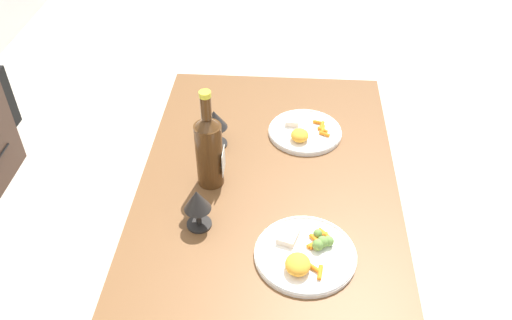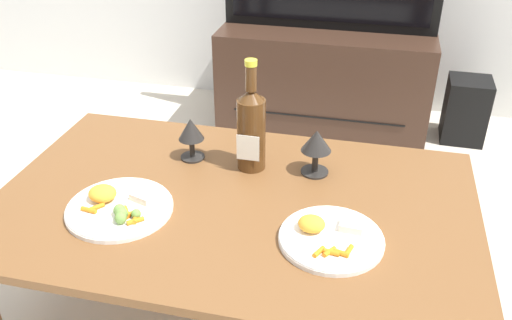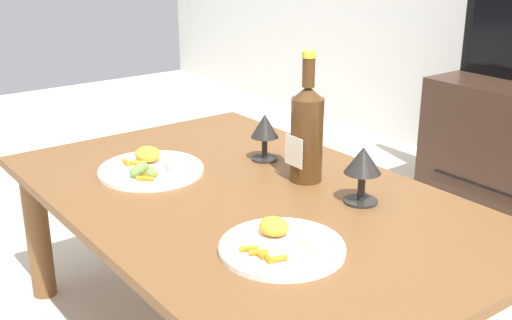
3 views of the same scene
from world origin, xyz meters
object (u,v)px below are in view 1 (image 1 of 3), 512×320
Objects in this scene: dining_table at (268,200)px; dinner_plate_right at (304,131)px; dinner_plate_left at (305,254)px; goblet_left at (197,202)px; wine_bottle at (209,148)px; goblet_right at (214,122)px.

dinner_plate_right reaches higher than dining_table.
dinner_plate_left is 0.55m from dinner_plate_right.
goblet_left is 0.47× the size of dinner_plate_left.
dinner_plate_left is at bearing -134.14° from wine_bottle.
goblet_left reaches higher than dinner_plate_right.
dinner_plate_left is (-0.10, -0.30, -0.08)m from goblet_left.
goblet_right is 0.32m from dinner_plate_right.
wine_bottle is at bearing -176.94° from goblet_right.
wine_bottle is (0.01, 0.18, 0.20)m from dining_table.
wine_bottle reaches higher than dinner_plate_left.
wine_bottle reaches higher than dinner_plate_right.
dinner_plate_left is (-0.28, -0.12, 0.08)m from dining_table.
dining_table is 0.30m from goblet_left.
goblet_right is at bearing 32.77° from dinner_plate_left.
dining_table is 0.27m from wine_bottle.
dinner_plate_right is at bearing 0.20° from dinner_plate_left.
goblet_right is 0.50× the size of dinner_plate_left.
wine_bottle is at bearing 45.86° from dinner_plate_left.
goblet_right reaches higher than dining_table.
dining_table is at bearing -46.43° from goblet_left.
goblet_left is 0.38m from goblet_right.
goblet_left is 0.52× the size of dinner_plate_right.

